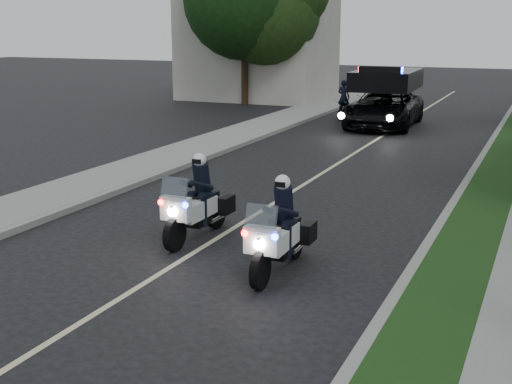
{
  "coord_description": "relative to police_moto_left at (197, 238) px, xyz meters",
  "views": [
    {
      "loc": [
        6.15,
        -11.48,
        4.31
      ],
      "look_at": [
        0.76,
        0.92,
        1.0
      ],
      "focal_mm": 48.56,
      "sensor_mm": 36.0,
      "label": 1
    }
  ],
  "objects": [
    {
      "name": "ground",
      "position": [
        0.37,
        -0.51,
        0.0
      ],
      "size": [
        120.0,
        120.0,
        0.0
      ],
      "primitive_type": "plane",
      "color": "black",
      "rests_on": "ground"
    },
    {
      "name": "curb_right",
      "position": [
        4.47,
        9.49,
        0.07
      ],
      "size": [
        0.2,
        60.0,
        0.15
      ],
      "primitive_type": "cube",
      "color": "gray",
      "rests_on": "ground"
    },
    {
      "name": "grass_verge",
      "position": [
        5.17,
        9.49,
        0.08
      ],
      "size": [
        1.2,
        60.0,
        0.16
      ],
      "primitive_type": "cube",
      "color": "#193814",
      "rests_on": "ground"
    },
    {
      "name": "curb_left",
      "position": [
        -3.73,
        9.49,
        0.07
      ],
      "size": [
        0.2,
        60.0,
        0.15
      ],
      "primitive_type": "cube",
      "color": "gray",
      "rests_on": "ground"
    },
    {
      "name": "sidewalk_left",
      "position": [
        -4.83,
        9.49,
        0.08
      ],
      "size": [
        2.0,
        60.0,
        0.16
      ],
      "primitive_type": "cube",
      "color": "gray",
      "rests_on": "ground"
    },
    {
      "name": "building_far",
      "position": [
        -9.63,
        25.49,
        3.5
      ],
      "size": [
        8.0,
        6.0,
        7.0
      ],
      "primitive_type": "cube",
      "color": "#A8A396",
      "rests_on": "ground"
    },
    {
      "name": "lane_marking",
      "position": [
        0.37,
        9.49,
        0.0
      ],
      "size": [
        0.12,
        50.0,
        0.01
      ],
      "primitive_type": "cube",
      "color": "#BFB78C",
      "rests_on": "ground"
    },
    {
      "name": "police_moto_left",
      "position": [
        0.0,
        0.0,
        0.0
      ],
      "size": [
        0.77,
        2.09,
        1.77
      ],
      "primitive_type": null,
      "rotation": [
        0.0,
        0.0,
        -0.02
      ],
      "color": "silver",
      "rests_on": "ground"
    },
    {
      "name": "police_moto_right",
      "position": [
        2.26,
        -1.16,
        0.0
      ],
      "size": [
        0.75,
        2.07,
        1.75
      ],
      "primitive_type": null,
      "rotation": [
        0.0,
        0.0,
        0.01
      ],
      "color": "white",
      "rests_on": "ground"
    },
    {
      "name": "police_suv",
      "position": [
        -0.19,
        17.1,
        0.0
      ],
      "size": [
        2.87,
        5.84,
        2.79
      ],
      "primitive_type": "imported",
      "rotation": [
        0.0,
        0.0,
        0.04
      ],
      "color": "black",
      "rests_on": "ground"
    },
    {
      "name": "bicycle",
      "position": [
        -2.48,
        18.84,
        0.0
      ],
      "size": [
        0.59,
        1.61,
        0.84
      ],
      "primitive_type": "imported",
      "rotation": [
        0.0,
        0.0,
        0.02
      ],
      "color": "black",
      "rests_on": "ground"
    },
    {
      "name": "cyclist",
      "position": [
        -2.48,
        18.84,
        0.0
      ],
      "size": [
        0.62,
        0.45,
        1.58
      ],
      "primitive_type": "imported",
      "rotation": [
        0.0,
        0.0,
        3.01
      ],
      "color": "black",
      "rests_on": "ground"
    },
    {
      "name": "tree_left_near",
      "position": [
        -8.01,
        22.74,
        0.0
      ],
      "size": [
        7.48,
        7.48,
        9.65
      ],
      "primitive_type": null,
      "rotation": [
        0.0,
        0.0,
        -0.36
      ],
      "color": "#224015",
      "rests_on": "ground"
    },
    {
      "name": "tree_left_far",
      "position": [
        -9.01,
        22.23,
        0.0
      ],
      "size": [
        7.67,
        7.67,
        10.84
      ],
      "primitive_type": null,
      "rotation": [
        0.0,
        0.0,
        -0.2
      ],
      "color": "black",
      "rests_on": "ground"
    }
  ]
}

